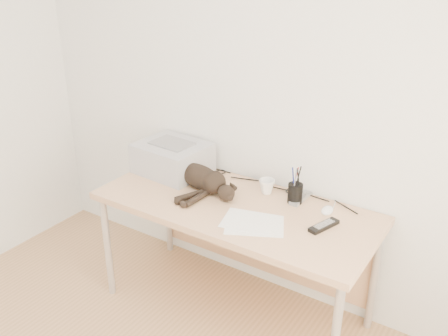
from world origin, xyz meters
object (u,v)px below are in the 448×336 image
Objects in this scene: cat at (197,177)px; mug at (267,187)px; printer at (173,158)px; mouse at (327,208)px; pen_cup at (295,193)px; desk at (243,218)px.

cat is 0.42m from mug.
printer reaches higher than mug.
mouse is at bearing 22.65° from cat.
pen_cup is at bearing 173.91° from mouse.
desk is 0.62m from printer.
mouse is (0.38, -0.01, -0.03)m from mug.
desk is 0.37m from cat.
printer is 0.66m from mug.
printer is 4.87× the size of mug.
cat is at bearing -20.63° from printer.
cat is 6.13× the size of mouse.
mouse reaches higher than desk.
desk is at bearing -121.42° from mug.
mouse is at bearing 2.91° from printer.
desk is at bearing 16.73° from cat.
pen_cup is (0.84, 0.05, -0.04)m from printer.
mug reaches higher than mouse.
pen_cup is at bearing -4.45° from mug.
mouse is (0.20, 0.01, -0.04)m from pen_cup.
mouse is (0.47, 0.12, 0.15)m from desk.
cat is at bearing -174.80° from desk.
mug is at bearing 5.44° from printer.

